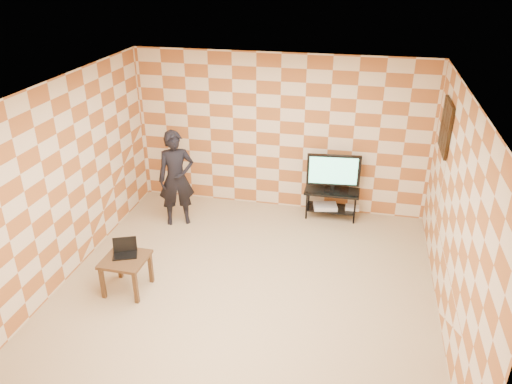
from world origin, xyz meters
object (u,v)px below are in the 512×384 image
tv_stand (332,198)px  person (176,178)px  tv (333,171)px  side_table (126,264)px

tv_stand → person: size_ratio=0.57×
tv → side_table: (-2.50, -2.64, -0.44)m
tv → side_table: 3.66m
tv_stand → side_table: bearing=-133.4°
tv_stand → tv: 0.49m
side_table → tv: bearing=46.6°
person → side_table: bearing=-115.6°
side_table → tv_stand: bearing=46.6°
tv_stand → side_table: size_ratio=1.61×
side_table → person: person is taller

